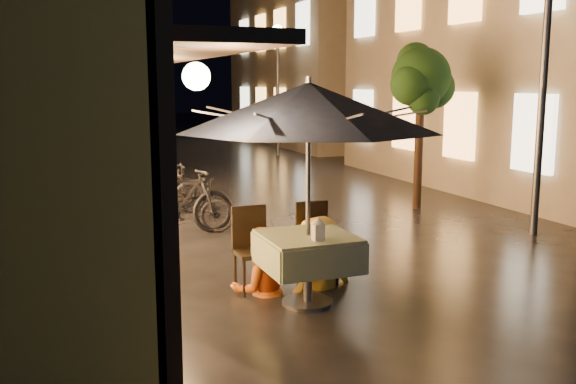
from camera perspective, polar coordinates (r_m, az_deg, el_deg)
name	(u,v)px	position (r m, az deg, el deg)	size (l,w,h in m)	color
ground	(448,293)	(7.69, 14.03, -8.75)	(90.00, 90.00, 0.00)	black
east_building_near	(559,40)	(17.14, 22.95, 12.36)	(7.30, 9.30, 6.80)	#A29783
east_building_far	(348,51)	(26.70, 5.36, 12.40)	(7.30, 10.30, 7.30)	#A29783
street_tree	(421,81)	(12.40, 11.77, 9.63)	(1.43, 1.20, 3.15)	black
streetlamp_near	(546,48)	(10.77, 21.92, 11.80)	(0.36, 0.36, 4.23)	#59595E
streetlamp_far	(278,66)	(21.23, -0.93, 11.13)	(0.36, 0.36, 4.23)	#59595E
cafe_table	(308,252)	(6.97, 1.76, -5.35)	(0.99, 0.99, 0.78)	#59595E
patio_umbrella	(308,107)	(6.74, 1.83, 7.59)	(2.82, 2.82, 2.46)	#59595E
cafe_chair_left	(252,244)	(7.52, -3.23, -4.62)	(0.42, 0.42, 0.97)	black
cafe_chair_right	(315,238)	(7.79, 2.40, -4.10)	(0.42, 0.42, 0.97)	black
table_lantern	(318,227)	(6.65, 2.70, -3.17)	(0.16, 0.16, 0.25)	white
person_orange	(261,228)	(7.34, -2.41, -3.25)	(0.73, 0.57, 1.50)	orange
person_yellow	(319,219)	(7.53, 2.79, -2.38)	(1.06, 0.61, 1.64)	gold
bicycle_0	(184,206)	(10.47, -9.23, -1.26)	(0.57, 1.62, 0.85)	black
bicycle_1	(180,203)	(10.16, -9.55, -0.97)	(0.50, 1.79, 1.07)	black
bicycle_2	(157,190)	(11.97, -11.53, 0.18)	(0.61, 1.74, 0.91)	black
bicycle_3	(164,187)	(12.28, -10.98, 0.42)	(0.42, 1.50, 0.90)	black
bicycle_4	(128,175)	(14.13, -14.02, 1.48)	(0.59, 1.68, 0.89)	black
bicycle_5	(132,169)	(14.89, -13.70, 2.00)	(0.44, 1.56, 0.94)	black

